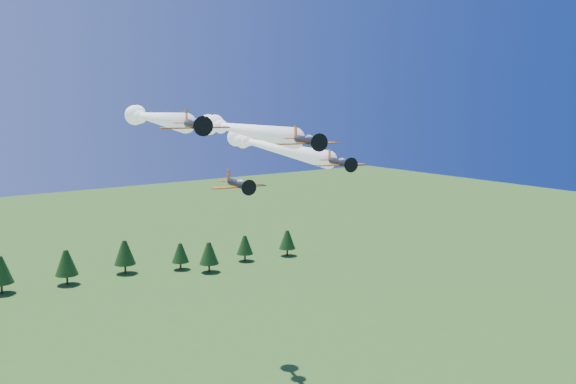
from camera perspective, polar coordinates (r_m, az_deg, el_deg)
plane_lead at (r=99.71m, az=-4.63°, el=5.66°), size 18.24×50.50×3.70m
plane_left at (r=105.98m, az=-12.08°, el=6.52°), size 17.77×51.95×3.70m
plane_right at (r=115.85m, az=-2.04°, el=4.18°), size 20.26×56.33×3.70m
plane_slot at (r=90.61m, az=-4.46°, el=0.71°), size 7.89×8.64×2.76m
treeline at (r=189.22m, az=-22.62°, el=-6.80°), size 169.99×21.78×10.60m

